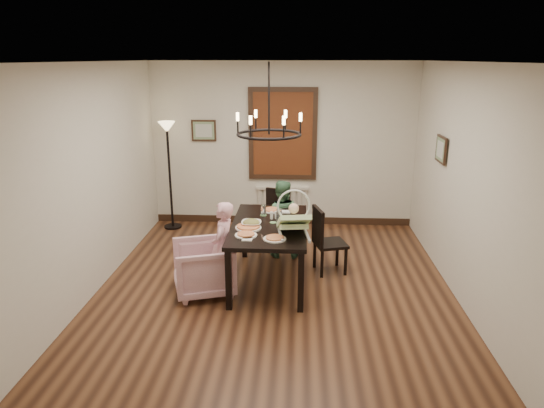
# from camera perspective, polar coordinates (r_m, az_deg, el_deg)

# --- Properties ---
(room_shell) EXTENTS (4.51, 5.00, 2.81)m
(room_shell) POSITION_cam_1_polar(r_m,az_deg,el_deg) (6.27, 0.56, 3.53)
(room_shell) COLOR brown
(room_shell) RESTS_ON ground
(dining_table) EXTENTS (0.96, 1.70, 0.80)m
(dining_table) POSITION_cam_1_polar(r_m,az_deg,el_deg) (6.25, -0.34, -3.10)
(dining_table) COLOR black
(dining_table) RESTS_ON room_shell
(chair_far) EXTENTS (0.51, 0.51, 0.91)m
(chair_far) POSITION_cam_1_polar(r_m,az_deg,el_deg) (7.45, 0.20, -1.86)
(chair_far) COLOR black
(chair_far) RESTS_ON room_shell
(chair_right) EXTENTS (0.50, 0.50, 0.93)m
(chair_right) POSITION_cam_1_polar(r_m,az_deg,el_deg) (6.67, 6.89, -4.19)
(chair_right) COLOR black
(chair_right) RESTS_ON room_shell
(armchair) EXTENTS (0.91, 0.90, 0.66)m
(armchair) POSITION_cam_1_polar(r_m,az_deg,el_deg) (6.15, -8.07, -7.45)
(armchair) COLOR beige
(armchair) RESTS_ON room_shell
(elderly_woman) EXTENTS (0.29, 0.39, 0.97)m
(elderly_woman) POSITION_cam_1_polar(r_m,az_deg,el_deg) (6.10, -5.73, -5.99)
(elderly_woman) COLOR #E19FAD
(elderly_woman) RESTS_ON room_shell
(seated_man) EXTENTS (0.48, 0.38, 0.96)m
(seated_man) POSITION_cam_1_polar(r_m,az_deg,el_deg) (7.14, 1.04, -2.49)
(seated_man) COLOR #44734F
(seated_man) RESTS_ON room_shell
(baby_bouncer) EXTENTS (0.50, 0.64, 0.38)m
(baby_bouncer) POSITION_cam_1_polar(r_m,az_deg,el_deg) (5.79, 2.54, -1.87)
(baby_bouncer) COLOR #CBECA3
(baby_bouncer) RESTS_ON dining_table
(salad_bowl) EXTENTS (0.31, 0.31, 0.08)m
(salad_bowl) POSITION_cam_1_polar(r_m,az_deg,el_deg) (6.13, -2.45, -2.29)
(salad_bowl) COLOR white
(salad_bowl) RESTS_ON dining_table
(pizza_platter) EXTENTS (0.33, 0.33, 0.04)m
(pizza_platter) POSITION_cam_1_polar(r_m,az_deg,el_deg) (6.05, -2.81, -2.73)
(pizza_platter) COLOR tan
(pizza_platter) RESTS_ON dining_table
(drinking_glass) EXTENTS (0.07, 0.07, 0.14)m
(drinking_glass) POSITION_cam_1_polar(r_m,az_deg,el_deg) (6.26, 0.85, -1.54)
(drinking_glass) COLOR silver
(drinking_glass) RESTS_ON dining_table
(window_blinds) EXTENTS (1.00, 0.03, 1.40)m
(window_blinds) POSITION_cam_1_polar(r_m,az_deg,el_deg) (8.28, 1.27, 8.21)
(window_blinds) COLOR brown
(window_blinds) RESTS_ON room_shell
(radiator) EXTENTS (0.92, 0.12, 0.62)m
(radiator) POSITION_cam_1_polar(r_m,az_deg,el_deg) (8.58, 1.22, -0.05)
(radiator) COLOR silver
(radiator) RESTS_ON room_shell
(picture_back) EXTENTS (0.42, 0.03, 0.36)m
(picture_back) POSITION_cam_1_polar(r_m,az_deg,el_deg) (8.44, -8.03, 8.56)
(picture_back) COLOR black
(picture_back) RESTS_ON room_shell
(picture_right) EXTENTS (0.03, 0.42, 0.36)m
(picture_right) POSITION_cam_1_polar(r_m,az_deg,el_deg) (7.00, 19.28, 6.09)
(picture_right) COLOR black
(picture_right) RESTS_ON room_shell
(floor_lamp) EXTENTS (0.30, 0.30, 1.80)m
(floor_lamp) POSITION_cam_1_polar(r_m,az_deg,el_deg) (8.40, -11.92, 3.11)
(floor_lamp) COLOR black
(floor_lamp) RESTS_ON room_shell
(chandelier) EXTENTS (0.80, 0.80, 0.04)m
(chandelier) POSITION_cam_1_polar(r_m,az_deg,el_deg) (5.94, -0.36, 8.20)
(chandelier) COLOR black
(chandelier) RESTS_ON room_shell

